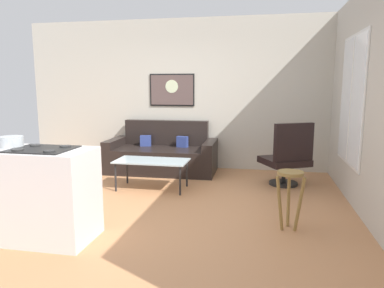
{
  "coord_description": "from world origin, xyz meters",
  "views": [
    {
      "loc": [
        1.43,
        -4.3,
        1.57
      ],
      "look_at": [
        0.39,
        0.9,
        0.7
      ],
      "focal_mm": 33.53,
      "sensor_mm": 36.0,
      "label": 1
    }
  ],
  "objects_px": {
    "bar_stool": "(290,187)",
    "wall_painting": "(172,90)",
    "couch": "(162,155)",
    "mixing_bowl": "(11,142)",
    "coffee_table": "(152,162)",
    "armchair": "(288,157)"
  },
  "relations": [
    {
      "from": "bar_stool",
      "to": "wall_painting",
      "type": "distance_m",
      "value": 3.59
    },
    {
      "from": "couch",
      "to": "mixing_bowl",
      "type": "bearing_deg",
      "value": -103.7
    },
    {
      "from": "couch",
      "to": "coffee_table",
      "type": "distance_m",
      "value": 1.16
    },
    {
      "from": "couch",
      "to": "wall_painting",
      "type": "xyz_separation_m",
      "value": [
        0.08,
        0.44,
        1.19
      ]
    },
    {
      "from": "coffee_table",
      "to": "bar_stool",
      "type": "xyz_separation_m",
      "value": [
        1.95,
        -1.2,
        0.07
      ]
    },
    {
      "from": "mixing_bowl",
      "to": "wall_painting",
      "type": "bearing_deg",
      "value": 76.79
    },
    {
      "from": "coffee_table",
      "to": "mixing_bowl",
      "type": "height_order",
      "value": "mixing_bowl"
    },
    {
      "from": "armchair",
      "to": "mixing_bowl",
      "type": "bearing_deg",
      "value": -140.14
    },
    {
      "from": "coffee_table",
      "to": "mixing_bowl",
      "type": "xyz_separation_m",
      "value": [
        -0.9,
        -1.88,
        0.58
      ]
    },
    {
      "from": "mixing_bowl",
      "to": "wall_painting",
      "type": "xyz_separation_m",
      "value": [
        0.81,
        3.47,
        0.49
      ]
    },
    {
      "from": "mixing_bowl",
      "to": "wall_painting",
      "type": "distance_m",
      "value": 3.6
    },
    {
      "from": "couch",
      "to": "armchair",
      "type": "height_order",
      "value": "armchair"
    },
    {
      "from": "coffee_table",
      "to": "mixing_bowl",
      "type": "distance_m",
      "value": 2.17
    },
    {
      "from": "coffee_table",
      "to": "mixing_bowl",
      "type": "bearing_deg",
      "value": -115.5
    },
    {
      "from": "armchair",
      "to": "coffee_table",
      "type": "bearing_deg",
      "value": -164.57
    },
    {
      "from": "coffee_table",
      "to": "armchair",
      "type": "height_order",
      "value": "armchair"
    },
    {
      "from": "armchair",
      "to": "bar_stool",
      "type": "distance_m",
      "value": 1.76
    },
    {
      "from": "coffee_table",
      "to": "mixing_bowl",
      "type": "relative_size",
      "value": 4.75
    },
    {
      "from": "bar_stool",
      "to": "wall_painting",
      "type": "xyz_separation_m",
      "value": [
        -2.03,
        2.79,
        1.0
      ]
    },
    {
      "from": "armchair",
      "to": "bar_stool",
      "type": "relative_size",
      "value": 1.55
    },
    {
      "from": "bar_stool",
      "to": "couch",
      "type": "bearing_deg",
      "value": 132.03
    },
    {
      "from": "armchair",
      "to": "bar_stool",
      "type": "height_order",
      "value": "armchair"
    }
  ]
}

